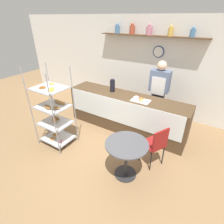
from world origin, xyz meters
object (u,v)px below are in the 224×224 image
person_worker (158,93)px  donut_tray_counter (140,100)px  cafe_chair (156,143)px  pastry_rack (54,113)px  cafe_table (126,152)px  coffee_carafe (112,85)px

person_worker → donut_tray_counter: bearing=-107.3°
cafe_chair → pastry_rack: bearing=-50.2°
pastry_rack → donut_tray_counter: size_ratio=4.25×
cafe_table → donut_tray_counter: bearing=104.6°
coffee_carafe → cafe_chair: bearing=-30.7°
cafe_table → person_worker: bearing=94.0°
cafe_chair → person_worker: bearing=-133.7°
pastry_rack → cafe_chair: bearing=12.7°
cafe_chair → donut_tray_counter: (-0.70, 0.78, 0.42)m
pastry_rack → cafe_chair: pastry_rack is taller
cafe_chair → donut_tray_counter: bearing=-111.0°
person_worker → cafe_chair: size_ratio=1.99×
cafe_chair → coffee_carafe: bearing=-93.6°
pastry_rack → donut_tray_counter: (1.47, 1.27, 0.18)m
coffee_carafe → donut_tray_counter: (0.84, -0.13, -0.14)m
pastry_rack → cafe_table: pastry_rack is taller
coffee_carafe → pastry_rack: bearing=-114.3°
cafe_chair → donut_tray_counter: 1.13m
pastry_rack → cafe_table: bearing=-0.9°
pastry_rack → coffee_carafe: 1.57m
cafe_chair → coffee_carafe: coffee_carafe is taller
cafe_table → donut_tray_counter: donut_tray_counter is taller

